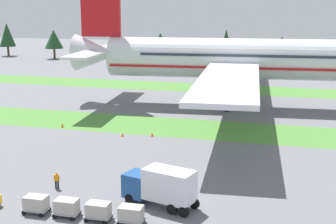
% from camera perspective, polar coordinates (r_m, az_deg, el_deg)
% --- Properties ---
extents(grass_strip_near, '(320.00, 11.13, 0.01)m').
position_cam_1_polar(grass_strip_near, '(72.67, -2.71, -1.54)').
color(grass_strip_near, '#4C8438').
rests_on(grass_strip_near, ground).
extents(grass_strip_far, '(320.00, 11.13, 0.01)m').
position_cam_1_polar(grass_strip_far, '(105.07, 3.07, 2.91)').
color(grass_strip_far, '#4C8438').
rests_on(grass_strip_far, ground).
extents(airliner, '(60.89, 75.30, 23.85)m').
position_cam_1_polar(airliner, '(84.95, 8.94, 6.26)').
color(airliner, silver).
rests_on(airliner, ground).
extents(cargo_dolly_lead, '(2.23, 1.54, 1.55)m').
position_cam_1_polar(cargo_dolly_lead, '(44.24, -15.33, -10.34)').
color(cargo_dolly_lead, '#A3A3A8').
rests_on(cargo_dolly_lead, ground).
extents(cargo_dolly_second, '(2.23, 1.54, 1.55)m').
position_cam_1_polar(cargo_dolly_second, '(42.95, -11.89, -10.87)').
color(cargo_dolly_second, '#A3A3A8').
rests_on(cargo_dolly_second, ground).
extents(cargo_dolly_third, '(2.23, 1.54, 1.55)m').
position_cam_1_polar(cargo_dolly_third, '(41.83, -8.25, -11.38)').
color(cargo_dolly_third, '#A3A3A8').
rests_on(cargo_dolly_third, ground).
extents(cargo_dolly_fourth, '(2.23, 1.54, 1.55)m').
position_cam_1_polar(cargo_dolly_fourth, '(40.88, -4.40, -11.88)').
color(cargo_dolly_fourth, '#A3A3A8').
rests_on(cargo_dolly_fourth, ground).
extents(catering_truck, '(7.32, 4.06, 3.58)m').
position_cam_1_polar(catering_truck, '(43.74, -0.91, -8.67)').
color(catering_truck, '#1E4C8E').
rests_on(catering_truck, ground).
extents(ground_crew_marshaller, '(0.54, 0.36, 1.74)m').
position_cam_1_polar(ground_crew_marshaller, '(49.16, -13.01, -7.80)').
color(ground_crew_marshaller, black).
rests_on(ground_crew_marshaller, ground).
extents(ground_crew_loader, '(0.55, 0.36, 1.74)m').
position_cam_1_polar(ground_crew_loader, '(48.01, -4.50, -8.01)').
color(ground_crew_loader, black).
rests_on(ground_crew_loader, ground).
extents(taxiway_marker_0, '(0.44, 0.44, 0.63)m').
position_cam_1_polar(taxiway_marker_0, '(72.86, -12.38, -1.54)').
color(taxiway_marker_0, orange).
rests_on(taxiway_marker_0, ground).
extents(taxiway_marker_1, '(0.44, 0.44, 0.49)m').
position_cam_1_polar(taxiway_marker_1, '(66.68, -5.41, -2.69)').
color(taxiway_marker_1, orange).
rests_on(taxiway_marker_1, ground).
extents(taxiway_marker_2, '(0.44, 0.44, 0.52)m').
position_cam_1_polar(taxiway_marker_2, '(66.42, -1.89, -2.68)').
color(taxiway_marker_2, orange).
rests_on(taxiway_marker_2, ground).
extents(distant_tree_line, '(190.77, 12.11, 11.92)m').
position_cam_1_polar(distant_tree_line, '(149.28, 3.15, 8.39)').
color(distant_tree_line, '#4C3823').
rests_on(distant_tree_line, ground).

